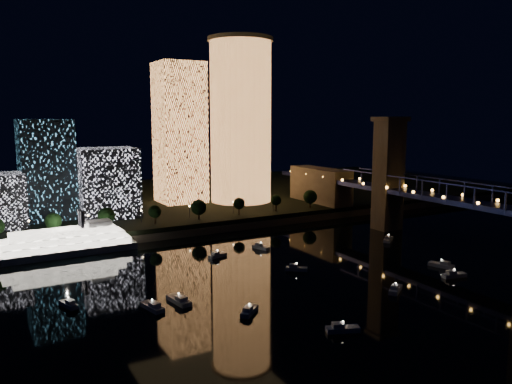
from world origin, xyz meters
The scene contains 11 objects.
ground centered at (0.00, 0.00, 0.00)m, with size 520.00×520.00×0.00m, color black.
far_bank centered at (0.00, 160.00, 2.50)m, with size 420.00×160.00×5.00m, color black.
seawall centered at (0.00, 82.00, 1.50)m, with size 420.00×6.00×3.00m, color #6B5E4C.
tower_cylindrical centered at (29.46, 123.21, 47.89)m, with size 34.00×34.00×85.52m.
tower_rectangular centered at (0.65, 137.56, 41.50)m, with size 22.94×22.94×72.99m, color #FB9C50.
midrise_blocks centered at (-69.63, 120.37, 22.23)m, with size 84.46×38.37×43.91m.
truss_bridge centered at (65.00, 3.72, 16.25)m, with size 13.00×266.00×50.00m.
riverboat centered at (-70.60, 75.84, 4.22)m, with size 54.88×12.72×16.46m.
motorboats centered at (-10.31, 9.32, 0.81)m, with size 131.38×80.28×2.78m.
esplanade_trees centered at (-33.14, 88.00, 10.47)m, with size 166.50×6.92×8.96m.
street_lamps centered at (-34.00, 94.00, 9.02)m, with size 132.70×0.70×5.65m.
Camera 1 is at (-93.77, -112.75, 49.67)m, focal length 35.00 mm.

